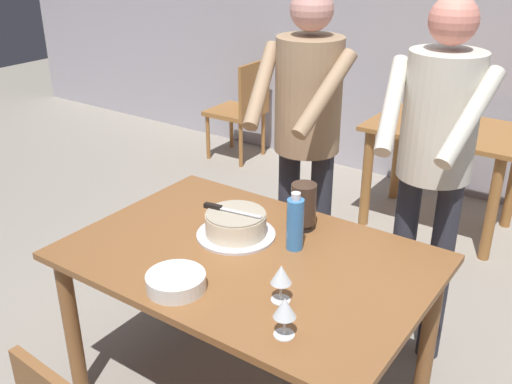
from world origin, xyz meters
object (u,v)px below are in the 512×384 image
object	(u,v)px
water_bottle	(295,223)
wine_glass_far	(285,309)
cake_knife	(221,208)
person_cutting_cake	(307,126)
person_standing_beside	(435,150)
main_dining_table	(248,276)
plate_stack	(176,282)
background_table	(444,149)
background_chair_1	(242,106)
cake_on_platter	(236,225)
hurricane_lamp	(304,206)
wine_glass_near	(281,276)

from	to	relation	value
water_bottle	wine_glass_far	bearing A→B (deg)	-61.90
cake_knife	person_cutting_cake	world-z (taller)	person_cutting_cake
cake_knife	person_standing_beside	distance (m)	0.96
main_dining_table	plate_stack	distance (m)	0.38
background_table	background_chair_1	distance (m)	1.93
person_standing_beside	background_chair_1	bearing A→B (deg)	143.54
wine_glass_far	background_chair_1	size ratio (longest dim) A/B	0.16
main_dining_table	person_cutting_cake	xyz separation A→B (m)	(-0.15, 0.71, 0.43)
cake_on_platter	background_table	size ratio (longest dim) A/B	0.34
person_cutting_cake	background_table	distance (m)	1.53
main_dining_table	plate_stack	bearing A→B (deg)	-101.51
cake_on_platter	background_chair_1	bearing A→B (deg)	125.61
main_dining_table	water_bottle	distance (m)	0.30
plate_stack	cake_knife	bearing A→B (deg)	106.70
cake_on_platter	wine_glass_far	xyz separation A→B (m)	(0.53, -0.45, 0.05)
water_bottle	person_cutting_cake	size ratio (longest dim) A/B	0.15
background_table	main_dining_table	bearing A→B (deg)	-93.11
hurricane_lamp	person_cutting_cake	size ratio (longest dim) A/B	0.12
cake_on_platter	plate_stack	distance (m)	0.45
water_bottle	background_table	bearing A→B (deg)	90.37
wine_glass_near	wine_glass_far	distance (m)	0.19
cake_on_platter	cake_knife	xyz separation A→B (m)	(-0.07, -0.01, 0.06)
cake_knife	person_standing_beside	bearing A→B (deg)	43.93
main_dining_table	wine_glass_far	bearing A→B (deg)	-41.57
cake_knife	wine_glass_far	distance (m)	0.74
person_cutting_cake	background_table	size ratio (longest dim) A/B	1.72
cake_knife	wine_glass_far	bearing A→B (deg)	-36.01
plate_stack	background_table	xyz separation A→B (m)	(0.19, 2.48, -0.20)
cake_on_platter	person_cutting_cake	bearing A→B (deg)	92.02
hurricane_lamp	person_standing_beside	size ratio (longest dim) A/B	0.12
person_cutting_cake	background_table	bearing A→B (deg)	79.30
background_chair_1	wine_glass_far	bearing A→B (deg)	-51.65
wine_glass_near	plate_stack	bearing A→B (deg)	-155.96
plate_stack	water_bottle	size ratio (longest dim) A/B	0.88
cake_on_platter	hurricane_lamp	size ratio (longest dim) A/B	1.62
water_bottle	background_chair_1	world-z (taller)	water_bottle
cake_knife	wine_glass_far	world-z (taller)	wine_glass_far
cake_on_platter	person_standing_beside	xyz separation A→B (m)	(0.61, 0.64, 0.27)
background_chair_1	person_standing_beside	bearing A→B (deg)	-36.46
water_bottle	person_cutting_cake	distance (m)	0.66
wine_glass_near	water_bottle	distance (m)	0.38
person_standing_beside	water_bottle	bearing A→B (deg)	-120.59
cake_on_platter	person_standing_beside	bearing A→B (deg)	46.60
main_dining_table	water_bottle	bearing A→B (deg)	49.30
cake_on_platter	person_standing_beside	world-z (taller)	person_standing_beside
wine_glass_far	hurricane_lamp	bearing A→B (deg)	116.04
person_cutting_cake	background_chair_1	bearing A→B (deg)	133.85
wine_glass_far	person_standing_beside	world-z (taller)	person_standing_beside
wine_glass_near	main_dining_table	bearing A→B (deg)	145.44
water_bottle	hurricane_lamp	bearing A→B (deg)	109.51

